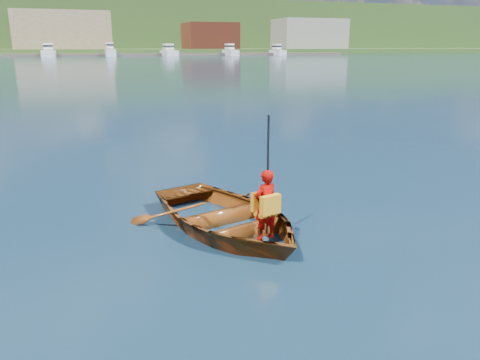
{
  "coord_description": "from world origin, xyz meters",
  "views": [
    {
      "loc": [
        -1.38,
        -6.8,
        3.02
      ],
      "look_at": [
        1.04,
        0.36,
        0.85
      ],
      "focal_mm": 35.0,
      "sensor_mm": 36.0,
      "label": 1
    }
  ],
  "objects": [
    {
      "name": "dock",
      "position": [
        6.7,
        148.0,
        0.4
      ],
      "size": [
        160.02,
        11.3,
        0.8
      ],
      "color": "brown",
      "rests_on": "ground"
    },
    {
      "name": "rowboat",
      "position": [
        0.78,
        0.36,
        0.22
      ],
      "size": [
        3.44,
        4.14,
        0.74
      ],
      "color": "brown",
      "rests_on": "ground"
    },
    {
      "name": "child_paddler",
      "position": [
        1.18,
        -0.46,
        0.67
      ],
      "size": [
        0.47,
        0.42,
        1.92
      ],
      "color": "#9F0602",
      "rests_on": "ground"
    },
    {
      "name": "shoreline",
      "position": [
        0.0,
        236.61,
        10.32
      ],
      "size": [
        400.0,
        140.0,
        22.0
      ],
      "color": "#405825",
      "rests_on": "ground"
    },
    {
      "name": "hillside_trees",
      "position": [
        -14.5,
        235.82,
        17.79
      ],
      "size": [
        240.03,
        87.73,
        26.14
      ],
      "color": "#382314",
      "rests_on": "ground"
    },
    {
      "name": "waterfront_buildings",
      "position": [
        -7.74,
        165.0,
        7.74
      ],
      "size": [
        202.0,
        16.0,
        14.0
      ],
      "color": "brown",
      "rests_on": "ground"
    },
    {
      "name": "ground",
      "position": [
        0.0,
        0.0,
        0.0
      ],
      "size": [
        600.0,
        600.0,
        0.0
      ],
      "color": "#172E4A",
      "rests_on": "ground"
    },
    {
      "name": "marina_yachts",
      "position": [
        -11.96,
        143.31,
        1.37
      ],
      "size": [
        145.05,
        13.48,
        4.39
      ],
      "color": "white",
      "rests_on": "ground"
    }
  ]
}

